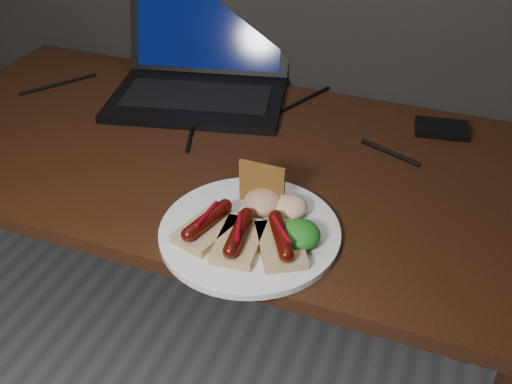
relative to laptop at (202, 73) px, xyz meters
The scene contains 12 objects.
desk 0.31m from the laptop, 62.43° to the right, with size 1.40×0.70×0.75m.
laptop is the anchor object (origin of this frame).
hard_drive 0.59m from the laptop, ahead, with size 0.12×0.07×0.02m, color black.
desk_cables 0.13m from the laptop, 41.75° to the right, with size 0.98×0.44×0.01m.
plate 0.57m from the laptop, 56.36° to the right, with size 0.31×0.31×0.01m, color silver.
bread_sausage_left 0.57m from the laptop, 63.61° to the right, with size 0.10×0.13×0.04m.
bread_sausage_center 0.61m from the laptop, 58.84° to the right, with size 0.08×0.12×0.04m.
bread_sausage_right 0.63m from the laptop, 52.83° to the right, with size 0.12×0.13×0.04m.
crispbread 0.50m from the laptop, 52.18° to the right, with size 0.09×0.01×0.09m, color olive.
salad_greens 0.63m from the laptop, 49.70° to the right, with size 0.07×0.07×0.04m, color #136214.
salsa_mound 0.52m from the laptop, 52.51° to the right, with size 0.07×0.07×0.04m, color maroon.
coleslaw_mound 0.55m from the laptop, 48.32° to the right, with size 0.06×0.06×0.04m, color beige.
Camera 1 is at (0.47, 0.45, 1.39)m, focal length 40.00 mm.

